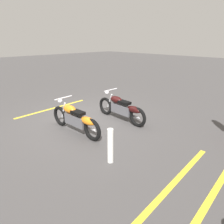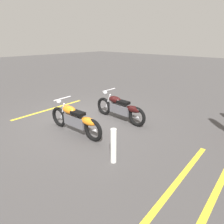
# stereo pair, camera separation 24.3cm
# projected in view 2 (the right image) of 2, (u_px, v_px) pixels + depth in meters

# --- Properties ---
(ground_plane) EXTENTS (60.00, 60.00, 0.00)m
(ground_plane) POSITION_uv_depth(u_px,v_px,m) (85.00, 120.00, 6.96)
(ground_plane) COLOR #474444
(motorcycle_bright_foreground) EXTENTS (2.23, 0.62, 1.04)m
(motorcycle_bright_foreground) POSITION_uv_depth(u_px,v_px,m) (76.00, 120.00, 5.80)
(motorcycle_bright_foreground) COLOR black
(motorcycle_bright_foreground) RESTS_ON ground
(motorcycle_dark_foreground) EXTENTS (2.23, 0.62, 1.04)m
(motorcycle_dark_foreground) POSITION_uv_depth(u_px,v_px,m) (121.00, 108.00, 6.78)
(motorcycle_dark_foreground) COLOR black
(motorcycle_dark_foreground) RESTS_ON ground
(bollard_post) EXTENTS (0.14, 0.14, 0.86)m
(bollard_post) POSITION_uv_depth(u_px,v_px,m) (113.00, 146.00, 4.43)
(bollard_post) COLOR white
(bollard_post) RESTS_ON ground
(parking_stripe_near) EXTENTS (0.23, 3.20, 0.01)m
(parking_stripe_near) POSITION_uv_depth(u_px,v_px,m) (50.00, 109.00, 8.02)
(parking_stripe_near) COLOR yellow
(parking_stripe_near) RESTS_ON ground
(parking_stripe_mid) EXTENTS (0.23, 3.20, 0.01)m
(parking_stripe_mid) POSITION_uv_depth(u_px,v_px,m) (179.00, 180.00, 3.99)
(parking_stripe_mid) COLOR yellow
(parking_stripe_mid) RESTS_ON ground
(parking_stripe_far) EXTENTS (0.23, 3.20, 0.01)m
(parking_stripe_far) POSITION_uv_depth(u_px,v_px,m) (220.00, 183.00, 3.90)
(parking_stripe_far) COLOR yellow
(parking_stripe_far) RESTS_ON ground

